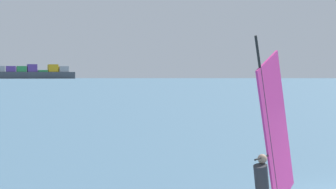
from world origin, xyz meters
The scene contains 3 objects.
windsurfer centered at (-3.34, -1.13, 1.08)m, with size 2.41×3.31×4.24m.
cargo_ship centered at (-154.40, 799.82, 9.23)m, with size 161.09×59.41×37.90m.
distant_headland centered at (-164.65, 1345.82, 18.54)m, with size 1287.66×412.28×37.09m, color #4C564C.
Camera 1 is at (-6.75, -14.73, 3.19)m, focal length 63.20 mm.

